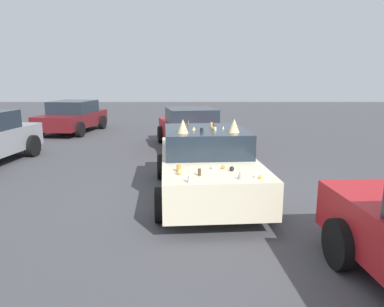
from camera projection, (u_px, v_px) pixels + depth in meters
name	position (u px, v px, depth m)	size (l,w,h in m)	color
ground_plane	(206.00, 195.00, 7.62)	(60.00, 60.00, 0.00)	#47474C
art_car_decorated	(206.00, 163.00, 7.52)	(4.48, 2.34, 1.65)	beige
parked_sedan_row_back_far	(191.00, 129.00, 12.45)	(4.57, 2.60, 1.41)	red
parked_sedan_behind_left	(73.00, 116.00, 16.27)	(4.25, 2.42, 1.42)	#5B1419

